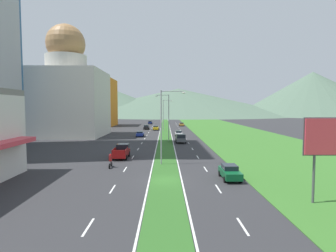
# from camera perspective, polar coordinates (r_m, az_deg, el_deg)

# --- Properties ---
(ground_plane) EXTENTS (600.00, 600.00, 0.00)m
(ground_plane) POSITION_cam_1_polar(r_m,az_deg,el_deg) (30.51, -0.52, -11.09)
(ground_plane) COLOR #2D2D30
(grass_median) EXTENTS (3.20, 240.00, 0.06)m
(grass_median) POSITION_cam_1_polar(r_m,az_deg,el_deg) (89.81, -0.57, -1.10)
(grass_median) COLOR #2D6023
(grass_median) RESTS_ON ground_plane
(grass_verge_right) EXTENTS (24.00, 240.00, 0.06)m
(grass_verge_right) POSITION_cam_1_polar(r_m,az_deg,el_deg) (92.15, 12.35, -1.06)
(grass_verge_right) COLOR #387028
(grass_verge_right) RESTS_ON ground_plane
(lane_dash_left_1) EXTENTS (0.16, 2.80, 0.01)m
(lane_dash_left_1) POSITION_cam_1_polar(r_m,az_deg,el_deg) (20.29, -15.91, -19.15)
(lane_dash_left_1) COLOR silver
(lane_dash_left_1) RESTS_ON ground_plane
(lane_dash_left_2) EXTENTS (0.16, 2.80, 0.01)m
(lane_dash_left_2) POSITION_cam_1_polar(r_m,az_deg,el_deg) (28.11, -11.22, -12.47)
(lane_dash_left_2) COLOR silver
(lane_dash_left_2) RESTS_ON ground_plane
(lane_dash_left_3) EXTENTS (0.16, 2.80, 0.01)m
(lane_dash_left_3) POSITION_cam_1_polar(r_m,az_deg,el_deg) (36.25, -8.71, -8.70)
(lane_dash_left_3) COLOR silver
(lane_dash_left_3) RESTS_ON ground_plane
(lane_dash_left_4) EXTENTS (0.16, 2.80, 0.01)m
(lane_dash_left_4) POSITION_cam_1_polar(r_m,az_deg,el_deg) (44.53, -7.16, -6.32)
(lane_dash_left_4) COLOR silver
(lane_dash_left_4) RESTS_ON ground_plane
(lane_dash_left_5) EXTENTS (0.16, 2.80, 0.01)m
(lane_dash_left_5) POSITION_cam_1_polar(r_m,az_deg,el_deg) (52.88, -6.10, -4.68)
(lane_dash_left_5) COLOR silver
(lane_dash_left_5) RESTS_ON ground_plane
(lane_dash_left_6) EXTENTS (0.16, 2.80, 0.01)m
(lane_dash_left_6) POSITION_cam_1_polar(r_m,az_deg,el_deg) (61.28, -5.34, -3.49)
(lane_dash_left_6) COLOR silver
(lane_dash_left_6) RESTS_ON ground_plane
(lane_dash_left_7) EXTENTS (0.16, 2.80, 0.01)m
(lane_dash_left_7) POSITION_cam_1_polar(r_m,az_deg,el_deg) (69.71, -4.76, -2.59)
(lane_dash_left_7) COLOR silver
(lane_dash_left_7) RESTS_ON ground_plane
(lane_dash_left_8) EXTENTS (0.16, 2.80, 0.01)m
(lane_dash_left_8) POSITION_cam_1_polar(r_m,az_deg,el_deg) (78.16, -4.31, -1.88)
(lane_dash_left_8) COLOR silver
(lane_dash_left_8) RESTS_ON ground_plane
(lane_dash_left_9) EXTENTS (0.16, 2.80, 0.01)m
(lane_dash_left_9) POSITION_cam_1_polar(r_m,az_deg,el_deg) (86.62, -3.94, -1.31)
(lane_dash_left_9) COLOR silver
(lane_dash_left_9) RESTS_ON ground_plane
(lane_dash_left_10) EXTENTS (0.16, 2.80, 0.01)m
(lane_dash_left_10) POSITION_cam_1_polar(r_m,az_deg,el_deg) (95.09, -3.64, -0.84)
(lane_dash_left_10) COLOR silver
(lane_dash_left_10) RESTS_ON ground_plane
(lane_dash_left_11) EXTENTS (0.16, 2.80, 0.01)m
(lane_dash_left_11) POSITION_cam_1_polar(r_m,az_deg,el_deg) (103.56, -3.39, -0.45)
(lane_dash_left_11) COLOR silver
(lane_dash_left_11) RESTS_ON ground_plane
(lane_dash_left_12) EXTENTS (0.16, 2.80, 0.01)m
(lane_dash_left_12) POSITION_cam_1_polar(r_m,az_deg,el_deg) (112.05, -3.18, -0.11)
(lane_dash_left_12) COLOR silver
(lane_dash_left_12) RESTS_ON ground_plane
(lane_dash_left_13) EXTENTS (0.16, 2.80, 0.01)m
(lane_dash_left_13) POSITION_cam_1_polar(r_m,az_deg,el_deg) (120.53, -3.00, 0.17)
(lane_dash_left_13) COLOR silver
(lane_dash_left_13) RESTS_ON ground_plane
(lane_dash_left_14) EXTENTS (0.16, 2.80, 0.01)m
(lane_dash_left_14) POSITION_cam_1_polar(r_m,az_deg,el_deg) (129.02, -2.84, 0.42)
(lane_dash_left_14) COLOR silver
(lane_dash_left_14) RESTS_ON ground_plane
(lane_dash_left_15) EXTENTS (0.16, 2.80, 0.01)m
(lane_dash_left_15) POSITION_cam_1_polar(r_m,az_deg,el_deg) (137.52, -2.70, 0.64)
(lane_dash_left_15) COLOR silver
(lane_dash_left_15) RESTS_ON ground_plane
(lane_dash_right_1) EXTENTS (0.16, 2.80, 0.01)m
(lane_dash_right_1) POSITION_cam_1_polar(r_m,az_deg,el_deg) (20.30, 14.94, -19.11)
(lane_dash_right_1) COLOR silver
(lane_dash_right_1) RESTS_ON ground_plane
(lane_dash_right_2) EXTENTS (0.16, 2.80, 0.01)m
(lane_dash_right_2) POSITION_cam_1_polar(r_m,az_deg,el_deg) (28.12, 10.19, -12.45)
(lane_dash_right_2) COLOR silver
(lane_dash_right_2) RESTS_ON ground_plane
(lane_dash_right_3) EXTENTS (0.16, 2.80, 0.01)m
(lane_dash_right_3) POSITION_cam_1_polar(r_m,az_deg,el_deg) (36.26, 7.65, -8.69)
(lane_dash_right_3) COLOR silver
(lane_dash_right_3) RESTS_ON ground_plane
(lane_dash_right_4) EXTENTS (0.16, 2.80, 0.01)m
(lane_dash_right_4) POSITION_cam_1_polar(r_m,az_deg,el_deg) (44.54, 6.07, -6.31)
(lane_dash_right_4) COLOR silver
(lane_dash_right_4) RESTS_ON ground_plane
(lane_dash_right_5) EXTENTS (0.16, 2.80, 0.01)m
(lane_dash_right_5) POSITION_cam_1_polar(r_m,az_deg,el_deg) (52.89, 5.00, -4.67)
(lane_dash_right_5) COLOR silver
(lane_dash_right_5) RESTS_ON ground_plane
(lane_dash_right_6) EXTENTS (0.16, 2.80, 0.01)m
(lane_dash_right_6) POSITION_cam_1_polar(r_m,az_deg,el_deg) (61.29, 4.23, -3.48)
(lane_dash_right_6) COLOR silver
(lane_dash_right_6) RESTS_ON ground_plane
(lane_dash_right_7) EXTENTS (0.16, 2.80, 0.01)m
(lane_dash_right_7) POSITION_cam_1_polar(r_m,az_deg,el_deg) (69.71, 3.64, -2.58)
(lane_dash_right_7) COLOR silver
(lane_dash_right_7) RESTS_ON ground_plane
(lane_dash_right_8) EXTENTS (0.16, 2.80, 0.01)m
(lane_dash_right_8) POSITION_cam_1_polar(r_m,az_deg,el_deg) (78.16, 3.18, -1.87)
(lane_dash_right_8) COLOR silver
(lane_dash_right_8) RESTS_ON ground_plane
(lane_dash_right_9) EXTENTS (0.16, 2.80, 0.01)m
(lane_dash_right_9) POSITION_cam_1_polar(r_m,az_deg,el_deg) (86.62, 2.81, -1.30)
(lane_dash_right_9) COLOR silver
(lane_dash_right_9) RESTS_ON ground_plane
(lane_dash_right_10) EXTENTS (0.16, 2.80, 0.01)m
(lane_dash_right_10) POSITION_cam_1_polar(r_m,az_deg,el_deg) (95.09, 2.51, -0.83)
(lane_dash_right_10) COLOR silver
(lane_dash_right_10) RESTS_ON ground_plane
(lane_dash_right_11) EXTENTS (0.16, 2.80, 0.01)m
(lane_dash_right_11) POSITION_cam_1_polar(r_m,az_deg,el_deg) (103.57, 2.25, -0.44)
(lane_dash_right_11) COLOR silver
(lane_dash_right_11) RESTS_ON ground_plane
(lane_dash_right_12) EXTENTS (0.16, 2.80, 0.01)m
(lane_dash_right_12) POSITION_cam_1_polar(r_m,az_deg,el_deg) (112.05, 2.04, -0.11)
(lane_dash_right_12) COLOR silver
(lane_dash_right_12) RESTS_ON ground_plane
(lane_dash_right_13) EXTENTS (0.16, 2.80, 0.01)m
(lane_dash_right_13) POSITION_cam_1_polar(r_m,az_deg,el_deg) (120.54, 1.85, 0.18)
(lane_dash_right_13) COLOR silver
(lane_dash_right_13) RESTS_ON ground_plane
(lane_dash_right_14) EXTENTS (0.16, 2.80, 0.01)m
(lane_dash_right_14) POSITION_cam_1_polar(r_m,az_deg,el_deg) (129.03, 1.69, 0.42)
(lane_dash_right_14) COLOR silver
(lane_dash_right_14) RESTS_ON ground_plane
(lane_dash_right_15) EXTENTS (0.16, 2.80, 0.01)m
(lane_dash_right_15) POSITION_cam_1_polar(r_m,az_deg,el_deg) (137.52, 1.55, 0.64)
(lane_dash_right_15) COLOR silver
(lane_dash_right_15) RESTS_ON ground_plane
(edge_line_median_left) EXTENTS (0.16, 240.00, 0.01)m
(edge_line_median_left) POSITION_cam_1_polar(r_m,az_deg,el_deg) (89.83, -1.68, -1.11)
(edge_line_median_left) COLOR silver
(edge_line_median_left) RESTS_ON ground_plane
(edge_line_median_right) EXTENTS (0.16, 240.00, 0.01)m
(edge_line_median_right) POSITION_cam_1_polar(r_m,az_deg,el_deg) (89.83, 0.55, -1.11)
(edge_line_median_right) COLOR silver
(edge_line_median_right) RESTS_ON ground_plane
(domed_building) EXTENTS (19.59, 19.59, 29.79)m
(domed_building) POSITION_cam_1_polar(r_m,az_deg,el_deg) (80.76, -19.87, 6.20)
(domed_building) COLOR beige
(domed_building) RESTS_ON ground_plane
(midrise_colored) EXTENTS (16.75, 16.75, 19.23)m
(midrise_colored) POSITION_cam_1_polar(r_m,az_deg,el_deg) (120.03, -14.84, 4.62)
(midrise_colored) COLOR orange
(midrise_colored) RESTS_ON ground_plane
(hill_far_left) EXTENTS (133.18, 133.18, 25.49)m
(hill_far_left) POSITION_cam_1_polar(r_m,az_deg,el_deg) (271.65, -11.81, 4.88)
(hill_far_left) COLOR #516B56
(hill_far_left) RESTS_ON ground_plane
(hill_far_center) EXTENTS (231.23, 231.23, 26.30)m
(hill_far_center) POSITION_cam_1_polar(r_m,az_deg,el_deg) (286.64, 2.14, 4.98)
(hill_far_center) COLOR #516B56
(hill_far_center) RESTS_ON ground_plane
(hill_far_right) EXTENTS (135.05, 135.05, 38.89)m
(hill_far_right) POSITION_cam_1_polar(r_m,az_deg,el_deg) (282.24, 27.30, 5.84)
(hill_far_right) COLOR #516B56
(hill_far_right) RESTS_ON ground_plane
(street_lamp_near) EXTENTS (3.43, 0.28, 10.15)m
(street_lamp_near) POSITION_cam_1_polar(r_m,az_deg,el_deg) (38.00, -0.85, 0.82)
(street_lamp_near) COLOR #99999E
(street_lamp_near) RESTS_ON ground_plane
(street_lamp_mid) EXTENTS (3.12, 0.30, 10.68)m
(street_lamp_mid) POSITION_cam_1_polar(r_m,az_deg,el_deg) (63.75, -0.12, 2.29)
(street_lamp_mid) COLOR #99999E
(street_lamp_mid) RESTS_ON ground_plane
(street_lamp_far) EXTENTS (3.05, 0.29, 10.08)m
(street_lamp_far) POSITION_cam_1_polar(r_m,az_deg,el_deg) (89.56, -0.78, 2.57)
(street_lamp_far) COLOR #99999E
(street_lamp_far) RESTS_ON ground_plane
(car_0) EXTENTS (1.91, 4.68, 1.51)m
(car_0) POSITION_cam_1_polar(r_m,az_deg,el_deg) (74.89, 2.19, -1.54)
(car_0) COLOR silver
(car_0) RESTS_ON ground_plane
(car_1) EXTENTS (1.97, 4.53, 1.42)m
(car_1) POSITION_cam_1_polar(r_m,az_deg,el_deg) (115.42, 2.78, 0.37)
(car_1) COLOR #C6842D
(car_1) RESTS_ON ground_plane
(car_2) EXTENTS (1.91, 4.37, 1.56)m
(car_2) POSITION_cam_1_polar(r_m,az_deg,el_deg) (31.72, 12.48, -9.12)
(car_2) COLOR #0C5128
(car_2) RESTS_ON ground_plane
(car_3) EXTENTS (1.88, 4.70, 1.49)m
(car_3) POSITION_cam_1_polar(r_m,az_deg,el_deg) (129.06, -3.66, 0.75)
(car_3) COLOR navy
(car_3) RESTS_ON ground_plane
(car_4) EXTENTS (1.92, 4.57, 1.54)m
(car_4) POSITION_cam_1_polar(r_m,az_deg,el_deg) (98.40, -4.41, -0.22)
(car_4) COLOR black
(car_4) RESTS_ON ground_plane
(car_5) EXTENTS (1.95, 4.12, 1.45)m
(car_5) POSITION_cam_1_polar(r_m,az_deg,el_deg) (74.37, -5.71, -1.61)
(car_5) COLOR navy
(car_5) RESTS_ON ground_plane
(car_6) EXTENTS (1.97, 4.80, 1.48)m
(car_6) POSITION_cam_1_polar(r_m,az_deg,el_deg) (95.28, -2.49, -0.37)
(car_6) COLOR yellow
(car_6) RESTS_ON ground_plane
(pickup_truck_0) EXTENTS (2.18, 5.40, 2.00)m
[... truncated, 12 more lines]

